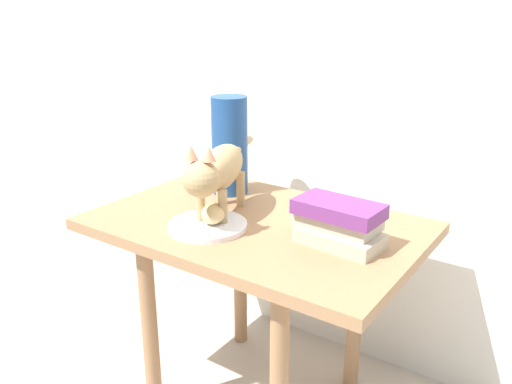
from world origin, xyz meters
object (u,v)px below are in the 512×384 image
at_px(bread_roll, 213,214).
at_px(cat, 218,171).
at_px(side_table, 256,248).
at_px(green_vase, 230,146).
at_px(book_stack, 338,222).
at_px(plate, 208,226).

height_order(bread_roll, cat, cat).
xyz_separation_m(side_table, green_vase, (-0.20, 0.15, 0.22)).
relative_size(side_table, cat, 1.86).
relative_size(side_table, book_stack, 3.87).
xyz_separation_m(bread_roll, green_vase, (-0.13, 0.25, 0.11)).
distance_m(side_table, book_stack, 0.27).
bearing_deg(green_vase, cat, -60.84).
bearing_deg(bread_roll, plate, -137.92).
height_order(plate, book_stack, book_stack).
bearing_deg(book_stack, green_vase, 160.92).
bearing_deg(cat, plate, -75.18).
height_order(side_table, green_vase, green_vase).
xyz_separation_m(plate, bread_roll, (0.01, 0.01, 0.03)).
height_order(bread_roll, green_vase, green_vase).
bearing_deg(green_vase, bread_roll, -61.47).
relative_size(bread_roll, cat, 0.18).
height_order(side_table, cat, cat).
xyz_separation_m(plate, book_stack, (0.31, 0.11, 0.05)).
distance_m(plate, green_vase, 0.32).
relative_size(bread_roll, green_vase, 0.28).
bearing_deg(book_stack, bread_roll, -162.02).
relative_size(plate, cat, 0.44).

